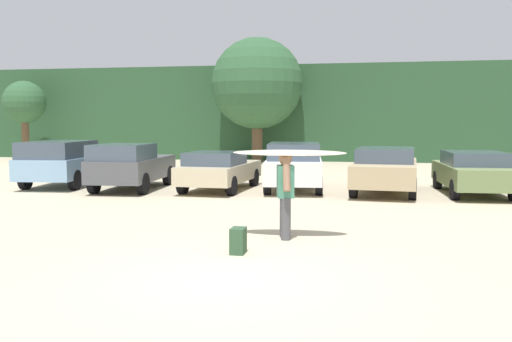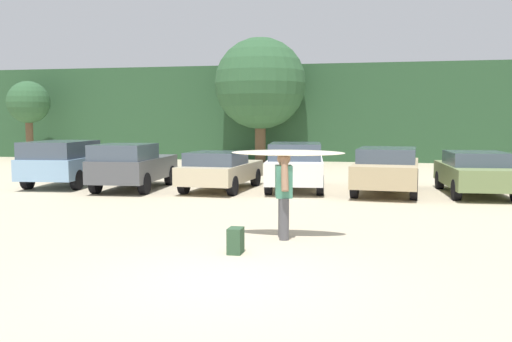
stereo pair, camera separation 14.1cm
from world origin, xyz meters
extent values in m
plane|color=#C1B293|center=(0.00, 0.00, 0.00)|extent=(120.00, 120.00, 0.00)
cube|color=#284C2D|center=(0.00, 30.24, 2.73)|extent=(108.00, 12.00, 5.46)
cylinder|color=brown|center=(-17.80, 22.23, 1.16)|extent=(0.42, 0.42, 2.33)
sphere|color=#2D5633|center=(-17.80, 22.23, 3.37)|extent=(2.46, 2.46, 2.46)
cylinder|color=brown|center=(-4.12, 23.00, 1.10)|extent=(0.59, 0.59, 2.20)
sphere|color=#2D5633|center=(-4.12, 23.00, 4.32)|extent=(4.99, 4.99, 4.99)
cube|color=#84ADD1|center=(-8.57, 10.85, 0.68)|extent=(2.36, 4.93, 0.70)
cube|color=#3F4C5B|center=(-8.48, 9.94, 1.31)|extent=(2.02, 2.93, 0.56)
cylinder|color=black|center=(-9.57, 12.34, 0.34)|extent=(0.28, 0.69, 0.67)
cylinder|color=black|center=(-7.85, 12.50, 0.34)|extent=(0.28, 0.69, 0.67)
cylinder|color=black|center=(-9.28, 9.20, 0.34)|extent=(0.28, 0.69, 0.67)
cylinder|color=black|center=(-7.56, 9.36, 0.34)|extent=(0.28, 0.69, 0.67)
cube|color=#4C4F54|center=(-5.78, 10.01, 0.70)|extent=(2.04, 4.17, 0.71)
cube|color=#3F4C5B|center=(-5.72, 9.07, 1.30)|extent=(1.77, 2.16, 0.49)
cylinder|color=black|center=(-6.67, 11.30, 0.34)|extent=(0.26, 0.70, 0.68)
cylinder|color=black|center=(-5.06, 11.40, 0.34)|extent=(0.26, 0.70, 0.68)
cylinder|color=black|center=(-6.50, 8.62, 0.34)|extent=(0.26, 0.70, 0.68)
cylinder|color=black|center=(-4.89, 8.72, 0.34)|extent=(0.26, 0.70, 0.68)
cube|color=beige|center=(-2.86, 10.39, 0.59)|extent=(2.00, 4.17, 0.57)
cube|color=#3F4C5B|center=(-2.89, 9.85, 1.08)|extent=(1.73, 1.94, 0.42)
cylinder|color=black|center=(-3.58, 11.78, 0.31)|extent=(0.25, 0.62, 0.61)
cylinder|color=black|center=(-1.99, 11.69, 0.31)|extent=(0.25, 0.62, 0.61)
cylinder|color=black|center=(-3.73, 9.10, 0.31)|extent=(0.25, 0.62, 0.61)
cylinder|color=black|center=(-2.14, 9.01, 0.31)|extent=(0.25, 0.62, 0.61)
cube|color=white|center=(-0.47, 10.98, 0.68)|extent=(2.23, 4.50, 0.72)
cube|color=#3F4C5B|center=(-0.43, 10.68, 1.30)|extent=(1.88, 2.59, 0.53)
cylinder|color=black|center=(-1.41, 12.32, 0.32)|extent=(0.29, 0.65, 0.63)
cylinder|color=black|center=(0.17, 12.49, 0.32)|extent=(0.29, 0.65, 0.63)
cylinder|color=black|center=(-1.11, 9.47, 0.32)|extent=(0.29, 0.65, 0.63)
cylinder|color=black|center=(0.48, 9.65, 0.32)|extent=(0.29, 0.65, 0.63)
cube|color=tan|center=(2.49, 10.70, 0.66)|extent=(2.21, 4.69, 0.66)
cube|color=#3F4C5B|center=(2.49, 10.69, 1.21)|extent=(1.91, 2.54, 0.44)
cylinder|color=black|center=(1.75, 12.27, 0.33)|extent=(0.27, 0.68, 0.66)
cylinder|color=black|center=(3.45, 12.15, 0.33)|extent=(0.27, 0.68, 0.66)
cylinder|color=black|center=(1.54, 9.26, 0.33)|extent=(0.27, 0.68, 0.66)
cylinder|color=black|center=(3.24, 9.14, 0.33)|extent=(0.27, 0.68, 0.66)
cube|color=#6B7F4C|center=(5.16, 10.79, 0.61)|extent=(2.08, 4.36, 0.62)
cube|color=#3F4C5B|center=(5.17, 10.69, 1.13)|extent=(1.80, 2.25, 0.42)
cylinder|color=black|center=(4.26, 12.14, 0.30)|extent=(0.26, 0.62, 0.61)
cylinder|color=black|center=(5.89, 12.24, 0.30)|extent=(0.26, 0.62, 0.61)
cylinder|color=black|center=(4.43, 9.34, 0.30)|extent=(0.26, 0.62, 0.61)
cylinder|color=#4C4C51|center=(0.44, 2.90, 0.41)|extent=(0.19, 0.19, 0.81)
cylinder|color=#4C4C51|center=(0.37, 3.19, 0.41)|extent=(0.19, 0.19, 0.81)
cube|color=#3F7F66|center=(0.41, 3.04, 1.12)|extent=(0.40, 0.48, 0.62)
sphere|color=#8C664C|center=(0.41, 3.04, 1.56)|extent=(0.26, 0.26, 0.26)
cylinder|color=#8C664C|center=(0.46, 2.82, 1.28)|extent=(0.21, 0.37, 0.67)
cylinder|color=#8C664C|center=(0.36, 3.27, 1.28)|extent=(0.20, 0.29, 0.67)
ellipsoid|color=beige|center=(0.48, 3.07, 1.68)|extent=(2.24, 0.75, 0.13)
cube|color=#2D4C33|center=(-0.20, 1.62, 0.23)|extent=(0.24, 0.34, 0.45)
camera|label=1|loc=(2.01, -7.82, 2.29)|focal=40.01mm
camera|label=2|loc=(2.15, -7.80, 2.29)|focal=40.01mm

